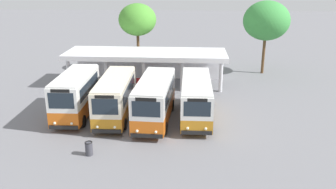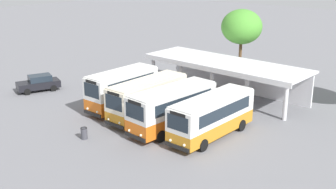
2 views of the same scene
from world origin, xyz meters
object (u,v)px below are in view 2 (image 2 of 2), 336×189
(parked_car_flank, at_px, (39,83))
(waiting_chair_end_by_column, at_px, (212,91))
(city_bus_middle_cream, at_px, (172,107))
(waiting_chair_middle_seat, at_px, (222,94))
(city_bus_nearest_orange, at_px, (122,89))
(city_bus_second_in_row, at_px, (148,97))
(city_bus_fourth_amber, at_px, (212,115))
(waiting_chair_second_from_end, at_px, (217,93))
(litter_bin_apron, at_px, (84,133))

(parked_car_flank, distance_m, waiting_chair_end_by_column, 17.34)
(city_bus_middle_cream, xyz_separation_m, parked_car_flank, (-16.65, -1.32, -1.02))
(waiting_chair_middle_seat, bearing_deg, parked_car_flank, -146.59)
(city_bus_nearest_orange, distance_m, waiting_chair_end_by_column, 9.13)
(city_bus_second_in_row, relative_size, waiting_chair_middle_seat, 9.06)
(city_bus_nearest_orange, distance_m, city_bus_fourth_amber, 9.50)
(city_bus_second_in_row, xyz_separation_m, city_bus_fourth_amber, (6.33, 0.31, -0.07))
(parked_car_flank, xyz_separation_m, waiting_chair_second_from_end, (14.68, 10.01, -0.30))
(litter_bin_apron, bearing_deg, city_bus_fourth_amber, 44.34)
(city_bus_middle_cream, height_order, litter_bin_apron, city_bus_middle_cream)
(city_bus_fourth_amber, height_order, waiting_chair_middle_seat, city_bus_fourth_amber)
(city_bus_nearest_orange, height_order, waiting_chair_middle_seat, city_bus_nearest_orange)
(city_bus_fourth_amber, distance_m, waiting_chair_second_from_end, 9.47)
(parked_car_flank, bearing_deg, city_bus_middle_cream, 4.54)
(city_bus_fourth_amber, distance_m, waiting_chair_middle_seat, 9.22)
(city_bus_middle_cream, bearing_deg, city_bus_second_in_row, 170.84)
(city_bus_second_in_row, height_order, city_bus_fourth_amber, city_bus_second_in_row)
(litter_bin_apron, bearing_deg, waiting_chair_middle_seat, 81.33)
(parked_car_flank, relative_size, litter_bin_apron, 4.97)
(city_bus_nearest_orange, relative_size, litter_bin_apron, 7.79)
(litter_bin_apron, bearing_deg, city_bus_second_in_row, 85.98)
(waiting_chair_middle_seat, bearing_deg, litter_bin_apron, -98.67)
(city_bus_middle_cream, height_order, waiting_chair_middle_seat, city_bus_middle_cream)
(city_bus_nearest_orange, bearing_deg, parked_car_flank, -169.64)
(city_bus_fourth_amber, xyz_separation_m, waiting_chair_end_by_column, (-5.72, 7.94, -1.22))
(litter_bin_apron, bearing_deg, city_bus_middle_cream, 58.10)
(parked_car_flank, relative_size, waiting_chair_middle_seat, 5.20)
(city_bus_second_in_row, distance_m, waiting_chair_middle_seat, 8.52)
(city_bus_nearest_orange, bearing_deg, city_bus_second_in_row, -0.97)
(parked_car_flank, xyz_separation_m, litter_bin_apron, (13.05, -4.47, -0.37))
(waiting_chair_end_by_column, height_order, litter_bin_apron, litter_bin_apron)
(city_bus_nearest_orange, distance_m, waiting_chair_second_from_end, 9.32)
(city_bus_nearest_orange, relative_size, waiting_chair_end_by_column, 8.16)
(city_bus_middle_cream, bearing_deg, city_bus_fourth_amber, 14.59)
(city_bus_nearest_orange, xyz_separation_m, litter_bin_apron, (2.72, -6.36, -1.45))
(city_bus_middle_cream, xyz_separation_m, waiting_chair_end_by_column, (-2.55, 8.76, -1.32))
(parked_car_flank, height_order, waiting_chair_second_from_end, parked_car_flank)
(city_bus_middle_cream, distance_m, litter_bin_apron, 6.97)
(waiting_chair_second_from_end, bearing_deg, litter_bin_apron, -96.44)
(city_bus_middle_cream, relative_size, waiting_chair_second_from_end, 9.23)
(waiting_chair_middle_seat, bearing_deg, waiting_chair_end_by_column, 179.13)
(parked_car_flank, distance_m, waiting_chair_second_from_end, 17.77)
(city_bus_nearest_orange, xyz_separation_m, city_bus_middle_cream, (6.33, -0.56, -0.07))
(city_bus_second_in_row, bearing_deg, waiting_chair_second_from_end, 81.70)
(city_bus_second_in_row, bearing_deg, parked_car_flank, -172.26)
(city_bus_middle_cream, height_order, waiting_chair_end_by_column, city_bus_middle_cream)
(waiting_chair_middle_seat, xyz_separation_m, litter_bin_apron, (-2.22, -14.54, -0.07))
(city_bus_second_in_row, relative_size, parked_car_flank, 1.74)
(city_bus_fourth_amber, relative_size, parked_car_flank, 1.81)
(city_bus_second_in_row, bearing_deg, waiting_chair_end_by_column, 85.77)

